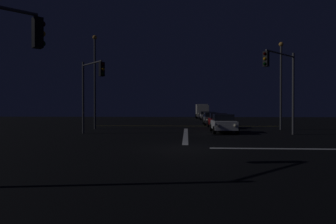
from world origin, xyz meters
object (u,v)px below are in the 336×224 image
object	(u,v)px
box_truck	(202,111)
traffic_signal_ne	(283,77)
sedan_black	(209,116)
sedan_silver	(205,116)
sedan_red	(218,120)
traffic_signal_nw	(91,84)
sedan_gray	(211,119)
sedan_white	(223,123)
sedan_blue	(211,117)
streetlamp_right_near	(281,79)
streetlamp_left_near	(95,75)

from	to	relation	value
box_truck	traffic_signal_ne	xyz separation A→B (m)	(3.88, -40.84, 2.69)
sedan_black	sedan_silver	size ratio (longest dim) A/B	1.00
box_truck	sedan_silver	bearing A→B (deg)	-88.45
sedan_red	traffic_signal_nw	distance (m)	14.16
traffic_signal_ne	sedan_gray	bearing A→B (deg)	105.14
sedan_white	box_truck	size ratio (longest dim) A/B	0.52
sedan_blue	streetlamp_right_near	xyz separation A→B (m)	(5.52, -14.86, 4.10)
sedan_white	streetlamp_left_near	xyz separation A→B (m)	(-12.28, 3.67, 4.59)
sedan_red	sedan_gray	bearing A→B (deg)	91.96
sedan_black	streetlamp_right_near	xyz separation A→B (m)	(5.34, -20.08, 4.10)
sedan_blue	streetlamp_right_near	world-z (taller)	streetlamp_right_near
sedan_blue	sedan_black	bearing A→B (deg)	88.01
sedan_blue	streetlamp_left_near	size ratio (longest dim) A/B	0.46
streetlamp_right_near	sedan_gray	bearing A→B (deg)	125.08
sedan_black	streetlamp_left_near	xyz separation A→B (m)	(-12.87, -20.08, 4.59)
sedan_red	box_truck	distance (m)	32.06
sedan_gray	sedan_silver	bearing A→B (deg)	88.88
traffic_signal_ne	sedan_red	bearing A→B (deg)	113.44
streetlamp_right_near	box_truck	bearing A→B (deg)	99.55
box_truck	streetlamp_right_near	distance (m)	35.06
sedan_silver	traffic_signal_ne	bearing A→B (deg)	-83.63
sedan_silver	traffic_signal_ne	size ratio (longest dim) A/B	0.68
sedan_red	sedan_gray	size ratio (longest dim) A/B	1.00
sedan_silver	traffic_signal_nw	bearing A→B (deg)	-108.55
traffic_signal_nw	box_truck	bearing A→B (deg)	75.18
sedan_blue	streetlamp_right_near	distance (m)	16.37
sedan_gray	streetlamp_right_near	bearing A→B (deg)	-54.92
sedan_black	traffic_signal_nw	bearing A→B (deg)	-113.10
sedan_white	sedan_blue	distance (m)	18.54
sedan_silver	sedan_blue	bearing A→B (deg)	-89.69
box_truck	traffic_signal_nw	world-z (taller)	traffic_signal_nw
sedan_gray	sedan_silver	xyz separation A→B (m)	(0.35, 18.02, 0.00)
traffic_signal_ne	traffic_signal_nw	distance (m)	14.63
sedan_red	sedan_blue	bearing A→B (deg)	89.05
sedan_red	sedan_black	xyz separation A→B (m)	(0.39, 17.69, 0.00)
traffic_signal_ne	streetlamp_right_near	distance (m)	6.71
sedan_white	sedan_blue	size ratio (longest dim) A/B	1.00
sedan_red	streetlamp_left_near	size ratio (longest dim) A/B	0.46
traffic_signal_nw	sedan_blue	bearing A→B (deg)	62.36
sedan_white	traffic_signal_ne	bearing A→B (deg)	-34.29
traffic_signal_ne	streetlamp_left_near	world-z (taller)	streetlamp_left_near
sedan_gray	traffic_signal_ne	world-z (taller)	traffic_signal_ne
traffic_signal_nw	streetlamp_left_near	size ratio (longest dim) A/B	0.63
sedan_red	streetlamp_left_near	xyz separation A→B (m)	(-12.49, -2.38, 4.59)
sedan_silver	streetlamp_left_near	bearing A→B (deg)	-115.51
streetlamp_right_near	sedan_black	bearing A→B (deg)	104.89
sedan_gray	sedan_blue	bearing A→B (deg)	86.31
sedan_white	streetlamp_right_near	distance (m)	8.09
sedan_red	sedan_silver	size ratio (longest dim) A/B	1.00
sedan_red	sedan_gray	distance (m)	6.06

